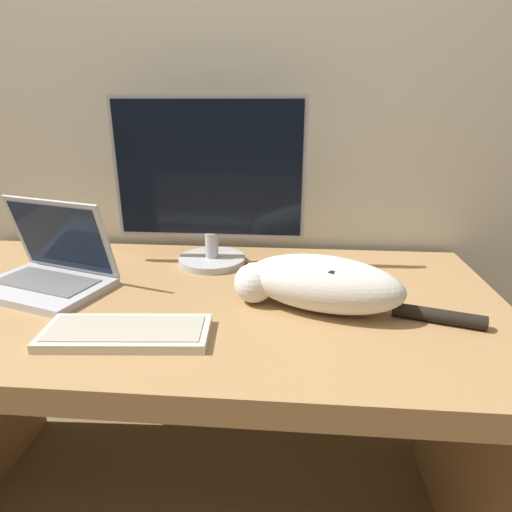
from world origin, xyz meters
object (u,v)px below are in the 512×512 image
Objects in this scene: monitor at (209,181)px; external_keyboard at (126,333)px; laptop at (49,271)px; cat at (319,283)px.

external_keyboard is (-0.10, -0.45, -0.24)m from monitor.
monitor reaches higher than laptop.
cat is (0.40, 0.17, 0.06)m from external_keyboard.
laptop is 0.38m from external_keyboard.
laptop is 0.70m from cat.
laptop is at bearing 136.90° from external_keyboard.
monitor is 1.49× the size of laptop.
external_keyboard is (0.29, -0.24, -0.04)m from laptop.
monitor reaches higher than cat.
external_keyboard is at bearing -21.25° from laptop.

